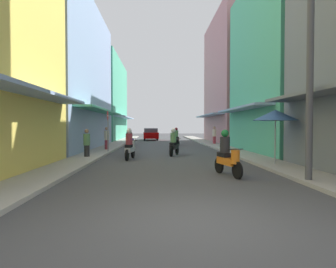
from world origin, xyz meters
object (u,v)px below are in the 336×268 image
Objects in this scene: vendor_umbrella at (275,115)px; utility_pole at (310,58)px; pedestrian_crossing at (214,136)px; pedestrian_midway at (107,139)px; motorbike_red at (176,138)px; street_sign_no_entry at (108,126)px; motorbike_silver at (130,146)px; parked_car at (151,134)px; pedestrian_far at (87,144)px; motorbike_blue at (130,143)px; motorbike_orange at (227,155)px; motorbike_black at (174,143)px.

utility_pole is (-0.48, -3.57, 1.52)m from vendor_umbrella.
pedestrian_midway is at bearing -144.72° from pedestrian_crossing.
street_sign_no_entry is (-4.70, -6.82, 1.01)m from motorbike_red.
utility_pole reaches higher than motorbike_silver.
vendor_umbrella is (5.74, -23.01, 1.42)m from parked_car.
vendor_umbrella reaches higher than motorbike_red.
motorbike_red reaches higher than pedestrian_far.
utility_pole is at bearing -39.60° from pedestrian_far.
motorbike_blue reaches higher than parked_car.
motorbike_silver is 6.23m from motorbike_orange.
pedestrian_far is (-2.87, -19.86, 0.03)m from parked_car.
motorbike_orange is 6.92m from motorbike_black.
parked_car is 10.94m from pedestrian_crossing.
motorbike_black reaches higher than pedestrian_far.
motorbike_silver is at bearing 156.14° from vendor_umbrella.
street_sign_no_entry is at bearing 158.55° from motorbike_black.
motorbike_blue is 17.85m from parked_car.
motorbike_blue is 1.08× the size of pedestrian_crossing.
motorbike_red is at bearing 99.72° from utility_pole.
pedestrian_midway reaches higher than pedestrian_far.
motorbike_orange is at bearing -140.03° from vendor_umbrella.
vendor_umbrella is (8.61, -3.15, 1.39)m from pedestrian_far.
pedestrian_far is (-2.04, -2.02, 0.07)m from motorbike_blue.
vendor_umbrella reaches higher than motorbike_silver.
street_sign_no_entry is (-5.48, 8.37, 1.01)m from motorbike_orange.
pedestrian_far is 0.59× the size of street_sign_no_entry.
motorbike_black is (2.60, -0.54, 0.00)m from motorbike_blue.
motorbike_silver is 1.16× the size of pedestrian_far.
utility_pole is at bearing -47.40° from motorbike_silver.
motorbike_orange is 3.64m from vendor_umbrella.
motorbike_red is 0.98× the size of motorbike_blue.
pedestrian_midway is 14.09m from utility_pole.
pedestrian_midway is (-2.65, -15.26, 0.08)m from parked_car.
pedestrian_crossing reaches higher than pedestrian_midway.
utility_pole reaches higher than street_sign_no_entry.
street_sign_no_entry reaches higher than vendor_umbrella.
motorbike_red is 0.25× the size of utility_pole.
utility_pole is at bearing -55.08° from pedestrian_midway.
motorbike_black is 1.06× the size of pedestrian_midway.
utility_pole is (3.49, -8.20, 2.97)m from motorbike_black.
parked_car is (0.61, 20.21, 0.04)m from motorbike_silver.
motorbike_blue is at bearing -92.68° from parked_car.
parked_car is at bearing 82.20° from street_sign_no_entry.
vendor_umbrella is at bearing -42.75° from pedestrian_midway.
pedestrian_crossing is 1.08× the size of pedestrian_far.
pedestrian_crossing reaches higher than motorbike_black.
utility_pole is at bearing -92.36° from pedestrian_crossing.
pedestrian_midway is 0.23× the size of utility_pole.
street_sign_no_entry is at bearing 79.49° from pedestrian_far.
motorbike_red is 8.51m from motorbike_blue.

